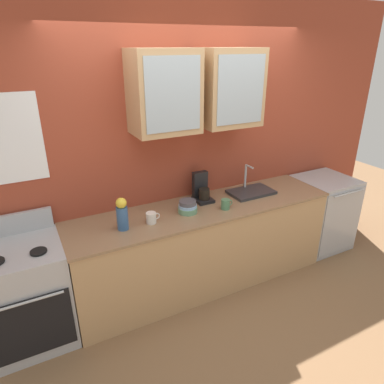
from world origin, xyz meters
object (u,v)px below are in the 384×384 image
(vase, at_px, (122,214))
(cup_near_sink, at_px, (226,204))
(sink_faucet, at_px, (251,191))
(cup_near_bowls, at_px, (151,218))
(coffee_maker, at_px, (202,190))
(bowl_stack, at_px, (188,207))
(stove_range, at_px, (27,295))
(dishwasher, at_px, (322,212))

(vase, xyz_separation_m, cup_near_sink, (0.99, -0.07, -0.09))
(sink_faucet, bearing_deg, cup_near_bowls, -173.62)
(vase, distance_m, cup_near_bowls, 0.27)
(coffee_maker, bearing_deg, bowl_stack, -144.10)
(stove_range, height_order, dishwasher, stove_range)
(cup_near_sink, bearing_deg, sink_faucet, 23.77)
(sink_faucet, bearing_deg, dishwasher, -3.92)
(bowl_stack, distance_m, cup_near_bowls, 0.38)
(cup_near_sink, relative_size, dishwasher, 0.14)
(sink_faucet, bearing_deg, stove_range, -178.29)
(stove_range, relative_size, bowl_stack, 5.81)
(bowl_stack, xyz_separation_m, coffee_maker, (0.25, 0.18, 0.05))
(sink_faucet, bearing_deg, vase, -175.06)
(cup_near_bowls, height_order, coffee_maker, coffee_maker)
(cup_near_sink, distance_m, cup_near_bowls, 0.74)
(cup_near_bowls, xyz_separation_m, coffee_maker, (0.63, 0.22, 0.06))
(coffee_maker, bearing_deg, cup_near_bowls, -160.59)
(vase, bearing_deg, sink_faucet, 4.94)
(sink_faucet, distance_m, dishwasher, 1.15)
(stove_range, xyz_separation_m, dishwasher, (3.32, -0.00, -0.01))
(vase, bearing_deg, stove_range, 176.10)
(stove_range, relative_size, vase, 3.65)
(sink_faucet, xyz_separation_m, cup_near_sink, (-0.44, -0.20, 0.03))
(dishwasher, bearing_deg, stove_range, 179.93)
(cup_near_sink, bearing_deg, vase, 175.86)
(stove_range, distance_m, cup_near_sink, 1.89)
(sink_faucet, distance_m, vase, 1.45)
(bowl_stack, bearing_deg, dishwasher, 0.62)
(stove_range, distance_m, coffee_maker, 1.81)
(dishwasher, bearing_deg, cup_near_sink, -175.26)
(bowl_stack, distance_m, coffee_maker, 0.32)
(stove_range, height_order, cup_near_sink, stove_range)
(cup_near_bowls, relative_size, coffee_maker, 0.44)
(dishwasher, bearing_deg, cup_near_bowls, -178.46)
(sink_faucet, distance_m, cup_near_sink, 0.49)
(stove_range, xyz_separation_m, sink_faucet, (2.27, 0.07, 0.46))
(bowl_stack, xyz_separation_m, vase, (-0.64, -0.03, 0.09))
(vase, bearing_deg, dishwasher, 1.20)
(stove_range, xyz_separation_m, vase, (0.83, -0.06, 0.58))
(cup_near_sink, bearing_deg, stove_range, 175.97)
(sink_faucet, bearing_deg, bowl_stack, -173.43)
(bowl_stack, bearing_deg, cup_near_bowls, -174.00)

